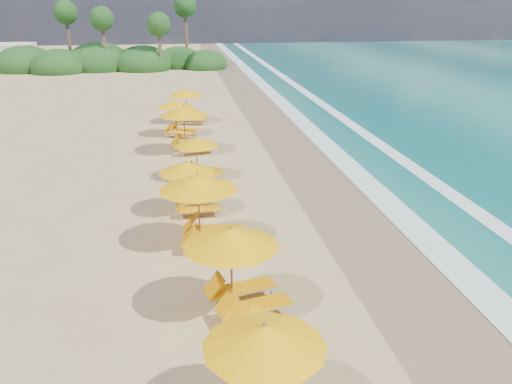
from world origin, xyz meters
TOP-DOWN VIEW (x-y plane):
  - ground at (0.00, 0.00)m, footprint 160.00×160.00m
  - wet_sand at (4.00, 0.00)m, footprint 4.00×160.00m
  - surf_foam at (6.70, 0.00)m, footprint 4.00×160.00m
  - station_2 at (-1.15, -9.70)m, footprint 2.79×2.66m
  - station_3 at (-1.32, -5.67)m, footprint 3.06×2.95m
  - station_4 at (-1.91, -1.66)m, footprint 2.92×2.74m
  - station_5 at (-2.24, 1.25)m, footprint 2.35×2.19m
  - station_6 at (-1.72, 5.26)m, footprint 2.43×2.33m
  - station_7 at (-2.08, 9.67)m, footprint 3.24×3.14m
  - station_8 at (-2.53, 13.40)m, footprint 2.98×2.98m
  - station_9 at (-1.81, 16.74)m, footprint 2.85×2.76m
  - treeline at (-9.94, 45.51)m, footprint 25.80×8.80m
  - beach_building at (-22.00, 48.00)m, footprint 7.00×5.00m

SIDE VIEW (x-z plane):
  - ground at x=0.00m, z-range 0.00..0.00m
  - wet_sand at x=4.00m, z-range 0.00..0.01m
  - surf_foam at x=6.70m, z-range 0.02..0.03m
  - treeline at x=-9.94m, z-range -3.87..5.86m
  - station_6 at x=-1.72m, z-range 0.12..2.13m
  - station_5 at x=-2.24m, z-range 0.13..2.25m
  - station_8 at x=-2.53m, z-range 0.13..2.35m
  - station_9 at x=-1.81m, z-range 0.14..2.45m
  - station_2 at x=-1.15m, z-range 0.14..2.47m
  - station_3 at x=-1.32m, z-range 0.15..2.63m
  - beach_building at x=-22.00m, z-range 0.00..2.80m
  - station_4 at x=-1.91m, z-range 0.16..2.73m
  - station_7 at x=-2.08m, z-range 0.16..2.76m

